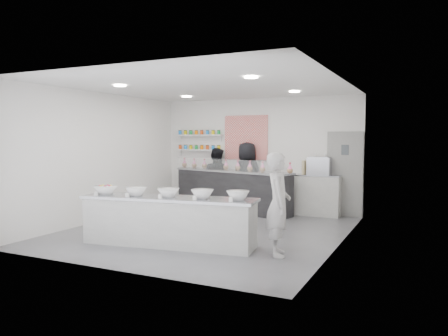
# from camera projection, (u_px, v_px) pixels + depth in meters

# --- Properties ---
(floor) EXTENTS (6.00, 6.00, 0.00)m
(floor) POSITION_uv_depth(u_px,v_px,m) (206.00, 231.00, 9.15)
(floor) COLOR #515156
(floor) RESTS_ON ground
(ceiling) EXTENTS (6.00, 6.00, 0.00)m
(ceiling) POSITION_uv_depth(u_px,v_px,m) (206.00, 86.00, 8.94)
(ceiling) COLOR white
(ceiling) RESTS_ON floor
(back_wall) EXTENTS (5.50, 0.00, 5.50)m
(back_wall) POSITION_uv_depth(u_px,v_px,m) (258.00, 154.00, 11.75)
(back_wall) COLOR white
(back_wall) RESTS_ON floor
(left_wall) EXTENTS (0.00, 6.00, 6.00)m
(left_wall) POSITION_uv_depth(u_px,v_px,m) (103.00, 157.00, 10.23)
(left_wall) COLOR white
(left_wall) RESTS_ON floor
(right_wall) EXTENTS (0.00, 6.00, 6.00)m
(right_wall) POSITION_uv_depth(u_px,v_px,m) (341.00, 163.00, 7.87)
(right_wall) COLOR white
(right_wall) RESTS_ON floor
(back_door) EXTENTS (0.88, 0.04, 2.10)m
(back_door) POSITION_uv_depth(u_px,v_px,m) (345.00, 174.00, 10.76)
(back_door) COLOR gray
(back_door) RESTS_ON floor
(pattern_panel) EXTENTS (1.25, 0.03, 1.20)m
(pattern_panel) POSITION_uv_depth(u_px,v_px,m) (246.00, 138.00, 11.84)
(pattern_panel) COLOR red
(pattern_panel) RESTS_ON back_wall
(jar_shelf_lower) EXTENTS (1.45, 0.22, 0.04)m
(jar_shelf_lower) POSITION_uv_depth(u_px,v_px,m) (199.00, 150.00, 12.40)
(jar_shelf_lower) COLOR silver
(jar_shelf_lower) RESTS_ON back_wall
(jar_shelf_upper) EXTENTS (1.45, 0.22, 0.04)m
(jar_shelf_upper) POSITION_uv_depth(u_px,v_px,m) (199.00, 135.00, 12.37)
(jar_shelf_upper) COLOR silver
(jar_shelf_upper) RESTS_ON back_wall
(preserve_jars) EXTENTS (1.45, 0.10, 0.56)m
(preserve_jars) POSITION_uv_depth(u_px,v_px,m) (199.00, 140.00, 12.36)
(preserve_jars) COLOR #D94511
(preserve_jars) RESTS_ON jar_shelf_lower
(downlight_0) EXTENTS (0.24, 0.24, 0.02)m
(downlight_0) POSITION_uv_depth(u_px,v_px,m) (120.00, 86.00, 8.64)
(downlight_0) COLOR white
(downlight_0) RESTS_ON ceiling
(downlight_1) EXTENTS (0.24, 0.24, 0.02)m
(downlight_1) POSITION_uv_depth(u_px,v_px,m) (251.00, 77.00, 7.44)
(downlight_1) COLOR white
(downlight_1) RESTS_ON ceiling
(downlight_2) EXTENTS (0.24, 0.24, 0.02)m
(downlight_2) POSITION_uv_depth(u_px,v_px,m) (187.00, 97.00, 10.98)
(downlight_2) COLOR white
(downlight_2) RESTS_ON ceiling
(downlight_3) EXTENTS (0.24, 0.24, 0.02)m
(downlight_3) POSITION_uv_depth(u_px,v_px,m) (294.00, 92.00, 9.78)
(downlight_3) COLOR white
(downlight_3) RESTS_ON ceiling
(prep_counter) EXTENTS (3.31, 1.20, 0.88)m
(prep_counter) POSITION_uv_depth(u_px,v_px,m) (169.00, 221.00, 7.90)
(prep_counter) COLOR silver
(prep_counter) RESTS_ON floor
(back_bar) EXTENTS (3.58, 1.55, 1.09)m
(back_bar) POSITION_uv_depth(u_px,v_px,m) (232.00, 191.00, 11.59)
(back_bar) COLOR black
(back_bar) RESTS_ON floor
(sneeze_guard) EXTENTS (3.36, 0.93, 0.30)m
(sneeze_guard) POSITION_uv_depth(u_px,v_px,m) (224.00, 165.00, 11.31)
(sneeze_guard) COLOR white
(sneeze_guard) RESTS_ON back_bar
(espresso_ledge) EXTENTS (1.38, 0.44, 1.03)m
(espresso_ledge) POSITION_uv_depth(u_px,v_px,m) (313.00, 195.00, 10.95)
(espresso_ledge) COLOR silver
(espresso_ledge) RESTS_ON floor
(espresso_machine) EXTENTS (0.56, 0.39, 0.43)m
(espresso_machine) POSITION_uv_depth(u_px,v_px,m) (319.00, 166.00, 10.83)
(espresso_machine) COLOR #93969E
(espresso_machine) RESTS_ON espresso_ledge
(cup_stacks) EXTENTS (0.26, 0.24, 0.35)m
(cup_stacks) POSITION_uv_depth(u_px,v_px,m) (306.00, 167.00, 10.98)
(cup_stacks) COLOR tan
(cup_stacks) RESTS_ON espresso_ledge
(prep_bowls) EXTENTS (3.04, 0.93, 0.16)m
(prep_bowls) POSITION_uv_depth(u_px,v_px,m) (168.00, 193.00, 7.86)
(prep_bowls) COLOR white
(prep_bowls) RESTS_ON prep_counter
(label_cards) EXTENTS (2.66, 0.04, 0.07)m
(label_cards) POSITION_uv_depth(u_px,v_px,m) (148.00, 198.00, 7.43)
(label_cards) COLOR white
(label_cards) RESTS_ON prep_counter
(cookie_bags) EXTENTS (3.65, 1.13, 0.26)m
(cookie_bags) POSITION_uv_depth(u_px,v_px,m) (232.00, 165.00, 11.54)
(cookie_bags) COLOR pink
(cookie_bags) RESTS_ON back_bar
(woman_prep) EXTENTS (0.61, 0.73, 1.71)m
(woman_prep) POSITION_uv_depth(u_px,v_px,m) (278.00, 204.00, 7.20)
(woman_prep) COLOR #B9B6B3
(woman_prep) RESTS_ON floor
(staff_left) EXTENTS (0.87, 0.71, 1.67)m
(staff_left) POSITION_uv_depth(u_px,v_px,m) (216.00, 178.00, 12.05)
(staff_left) COLOR black
(staff_left) RESTS_ON floor
(staff_right) EXTENTS (0.95, 0.67, 1.83)m
(staff_right) POSITION_uv_depth(u_px,v_px,m) (247.00, 176.00, 11.65)
(staff_right) COLOR black
(staff_right) RESTS_ON floor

